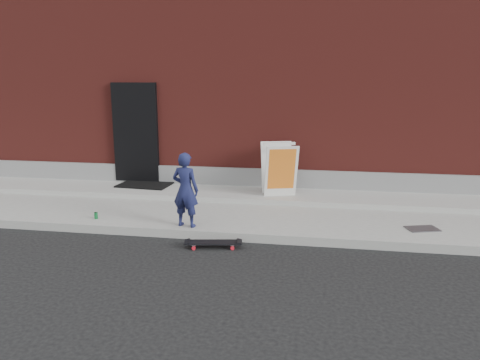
% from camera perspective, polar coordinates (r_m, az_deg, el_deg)
% --- Properties ---
extents(ground, '(80.00, 80.00, 0.00)m').
position_cam_1_polar(ground, '(7.80, -2.32, -7.45)').
color(ground, black).
rests_on(ground, ground).
extents(sidewalk, '(20.00, 3.00, 0.15)m').
position_cam_1_polar(sidewalk, '(9.17, -0.40, -3.84)').
color(sidewalk, gray).
rests_on(sidewalk, ground).
extents(apron, '(20.00, 1.20, 0.10)m').
position_cam_1_polar(apron, '(10.00, 0.48, -1.72)').
color(apron, '#999994').
rests_on(apron, sidewalk).
extents(building, '(20.00, 8.10, 5.00)m').
position_cam_1_polar(building, '(14.24, 3.47, 11.88)').
color(building, maroon).
rests_on(building, ground).
extents(child, '(0.51, 0.39, 1.28)m').
position_cam_1_polar(child, '(7.94, -6.66, -1.20)').
color(child, '#171B42').
rests_on(child, sidewalk).
extents(skateboard, '(0.90, 0.37, 0.10)m').
position_cam_1_polar(skateboard, '(7.49, -3.28, -7.66)').
color(skateboard, red).
rests_on(skateboard, ground).
extents(pizza_sign, '(0.85, 0.93, 1.09)m').
position_cam_1_polar(pizza_sign, '(9.66, 4.80, 1.37)').
color(pizza_sign, silver).
rests_on(pizza_sign, apron).
extents(soda_can, '(0.08, 0.08, 0.12)m').
position_cam_1_polar(soda_can, '(8.83, -17.15, -4.16)').
color(soda_can, '#1A843F').
rests_on(soda_can, sidewalk).
extents(doormat, '(1.21, 1.01, 0.03)m').
position_cam_1_polar(doormat, '(10.85, -11.34, -0.46)').
color(doormat, black).
rests_on(doormat, apron).
extents(utility_plate, '(0.59, 0.46, 0.02)m').
position_cam_1_polar(utility_plate, '(8.47, 21.35, -5.56)').
color(utility_plate, '#515055').
rests_on(utility_plate, sidewalk).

